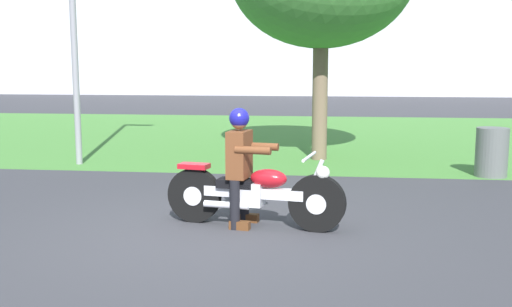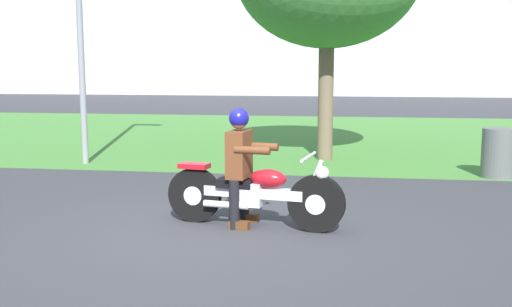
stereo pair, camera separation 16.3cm
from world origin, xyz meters
name	(u,v)px [view 2 (the right image)]	position (x,y,z in m)	size (l,w,h in m)	color
ground	(201,238)	(0.00, 0.00, 0.00)	(120.00, 120.00, 0.00)	#38383D
grass_verge	(286,135)	(0.00, 9.93, 0.00)	(60.00, 12.00, 0.01)	#478438
motorcycle_lead	(254,193)	(0.52, 0.56, 0.40)	(2.17, 0.69, 0.89)	black
rider_lead	(241,157)	(0.36, 0.59, 0.83)	(0.60, 0.52, 1.41)	black
trash_can	(498,153)	(4.17, 4.25, 0.42)	(0.54, 0.54, 0.84)	#595E5B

